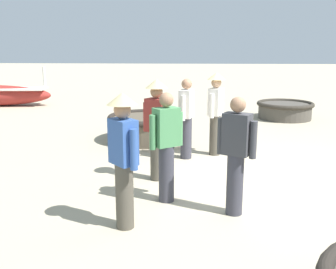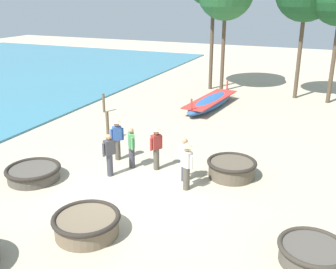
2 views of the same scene
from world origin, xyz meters
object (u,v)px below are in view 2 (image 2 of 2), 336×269
(fisherman_by_coracle, at_px, (132,147))
(mooring_post_shoreline, at_px, (108,126))
(fisherman_standing_left, at_px, (185,159))
(coracle_far_left, at_px, (87,224))
(coracle_upturned, at_px, (312,253))
(fisherman_standing_right, at_px, (187,163))
(coracle_nearest, at_px, (33,173))
(fisherman_with_hat, at_px, (117,137))
(coracle_beside_post, at_px, (232,168))
(long_boat_red_hull, at_px, (211,102))
(fisherman_hauling, at_px, (109,154))
(mooring_post_mid_beach, at_px, (104,103))
(fisherman_crouching, at_px, (156,145))

(fisherman_by_coracle, xyz_separation_m, mooring_post_shoreline, (-2.39, 2.22, -0.17))
(fisherman_standing_left, distance_m, fisherman_by_coracle, 2.21)
(coracle_far_left, bearing_deg, coracle_upturned, 11.10)
(fisherman_standing_right, bearing_deg, coracle_nearest, -164.70)
(coracle_nearest, relative_size, fisherman_standing_left, 1.21)
(fisherman_with_hat, bearing_deg, coracle_beside_post, 3.18)
(fisherman_standing_right, bearing_deg, coracle_upturned, -29.77)
(long_boat_red_hull, xyz_separation_m, fisherman_standing_right, (2.26, -9.94, 0.64))
(fisherman_hauling, relative_size, mooring_post_shoreline, 1.19)
(fisherman_with_hat, relative_size, mooring_post_mid_beach, 1.59)
(coracle_beside_post, relative_size, fisherman_standing_right, 1.06)
(fisherman_hauling, bearing_deg, fisherman_by_coracle, 67.09)
(coracle_upturned, relative_size, long_boat_red_hull, 0.30)
(mooring_post_mid_beach, bearing_deg, coracle_far_left, -60.31)
(fisherman_by_coracle, relative_size, fisherman_hauling, 1.00)
(coracle_far_left, xyz_separation_m, long_boat_red_hull, (-0.70, 13.43, 0.00))
(fisherman_standing_left, distance_m, fisherman_crouching, 1.38)
(long_boat_red_hull, height_order, mooring_post_shoreline, mooring_post_shoreline)
(coracle_far_left, bearing_deg, coracle_beside_post, 61.88)
(fisherman_standing_left, relative_size, fisherman_crouching, 0.94)
(coracle_far_left, height_order, coracle_beside_post, coracle_beside_post)
(coracle_beside_post, distance_m, fisherman_hauling, 4.36)
(coracle_upturned, distance_m, fisherman_hauling, 7.40)
(fisherman_by_coracle, distance_m, mooring_post_mid_beach, 7.65)
(fisherman_standing_left, xyz_separation_m, mooring_post_shoreline, (-4.59, 2.48, -0.17))
(fisherman_standing_right, height_order, mooring_post_mid_beach, fisherman_standing_right)
(fisherman_standing_right, xyz_separation_m, fisherman_hauling, (-2.88, -0.09, -0.12))
(long_boat_red_hull, bearing_deg, fisherman_standing_left, -78.13)
(coracle_upturned, distance_m, fisherman_with_hat, 8.37)
(coracle_nearest, height_order, coracle_beside_post, coracle_beside_post)
(coracle_upturned, bearing_deg, fisherman_hauling, 162.00)
(long_boat_red_hull, relative_size, fisherman_by_coracle, 3.59)
(coracle_beside_post, relative_size, mooring_post_shoreline, 1.33)
(mooring_post_mid_beach, distance_m, mooring_post_shoreline, 4.43)
(coracle_nearest, bearing_deg, mooring_post_shoreline, 86.16)
(coracle_far_left, distance_m, fisherman_crouching, 4.58)
(coracle_beside_post, relative_size, fisherman_crouching, 1.06)
(long_boat_red_hull, distance_m, mooring_post_mid_beach, 6.05)
(coracle_far_left, height_order, coracle_upturned, coracle_far_left)
(coracle_nearest, height_order, fisherman_by_coracle, fisherman_by_coracle)
(coracle_upturned, bearing_deg, long_boat_red_hull, 117.46)
(fisherman_standing_right, height_order, mooring_post_shoreline, fisherman_standing_right)
(coracle_far_left, relative_size, fisherman_standing_right, 1.11)
(fisherman_hauling, xyz_separation_m, mooring_post_mid_beach, (-4.49, 6.80, -0.31))
(coracle_far_left, relative_size, mooring_post_shoreline, 1.40)
(coracle_far_left, xyz_separation_m, fisherman_by_coracle, (-0.93, 4.32, 0.52))
(fisherman_standing_left, distance_m, mooring_post_mid_beach, 9.37)
(coracle_beside_post, xyz_separation_m, coracle_upturned, (3.01, -3.91, -0.05))
(fisherman_with_hat, distance_m, fisherman_crouching, 1.80)
(fisherman_by_coracle, height_order, mooring_post_mid_beach, fisherman_by_coracle)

